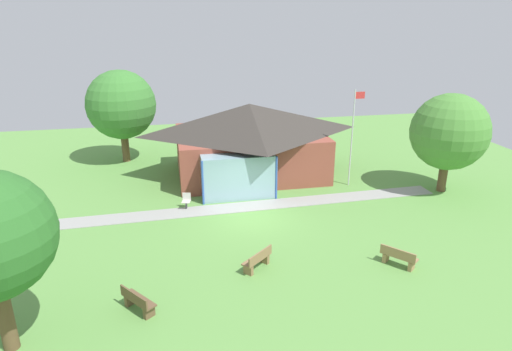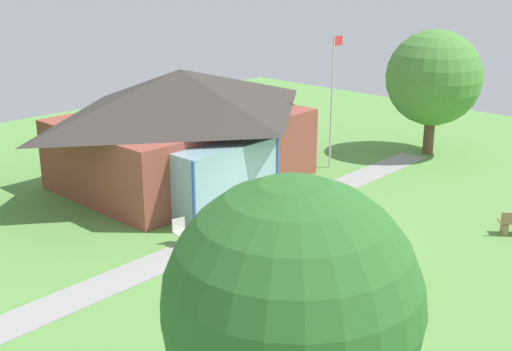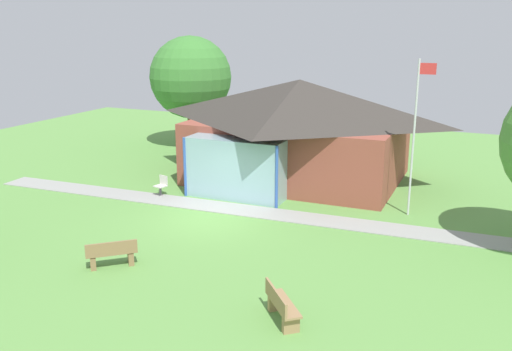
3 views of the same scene
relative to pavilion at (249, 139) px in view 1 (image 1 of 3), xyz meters
The scene contains 10 objects.
ground_plane 7.05m from the pavilion, 98.64° to the right, with size 44.00×44.00×0.00m, color #609947.
pavilion is the anchor object (origin of this frame).
footpath 5.82m from the pavilion, 100.80° to the right, with size 21.77×1.30×0.03m, color #999993.
flagpole 6.53m from the pavilion, 29.00° to the right, with size 0.64×0.08×5.85m.
bench_front_left 14.98m from the pavilion, 115.69° to the right, with size 1.27×1.45×0.84m.
bench_front_center 11.77m from the pavilion, 98.77° to the right, with size 1.41×1.32×0.84m.
bench_front_right 13.18m from the pavilion, 72.18° to the right, with size 1.30×1.43×0.84m.
patio_chair_west 6.75m from the pavilion, 131.99° to the right, with size 0.53×0.53×0.86m.
tree_behind_pavilion_left 9.40m from the pavilion, 151.11° to the left, with size 4.73×4.73×6.42m.
tree_east_hedge 11.88m from the pavilion, 25.71° to the right, with size 4.36×4.36×5.77m.
Camera 1 is at (-3.94, -20.42, 9.79)m, focal length 31.07 mm.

